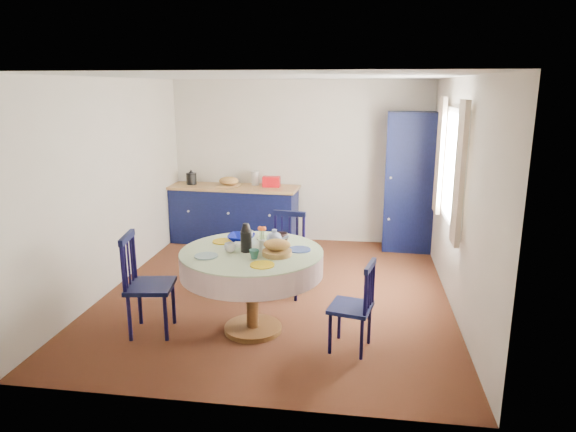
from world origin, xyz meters
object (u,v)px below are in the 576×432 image
pantry_cabinet (409,182)px  mug_b (254,254)px  chair_left (146,283)px  chair_right (355,306)px  chair_far (286,253)px  dining_table (252,263)px  cobalt_bowl (241,238)px  kitchen_counter (234,213)px  mug_c (282,238)px  mug_a (230,248)px  mug_d (249,235)px

pantry_cabinet → mug_b: (-1.67, -3.22, -0.13)m
chair_left → chair_right: 2.05m
chair_left → chair_far: (1.22, 1.20, -0.02)m
dining_table → cobalt_bowl: 0.38m
chair_right → mug_b: size_ratio=9.38×
pantry_cabinet → chair_left: pantry_cabinet is taller
pantry_cabinet → dining_table: size_ratio=1.47×
chair_far → cobalt_bowl: 0.90m
kitchen_counter → chair_right: size_ratio=2.35×
mug_c → cobalt_bowl: bearing=179.5°
kitchen_counter → mug_a: 3.14m
chair_far → dining_table: bearing=-91.8°
pantry_cabinet → dining_table: 3.48m
cobalt_bowl → mug_b: bearing=-64.7°
dining_table → mug_d: bearing=107.9°
chair_right → cobalt_bowl: cobalt_bowl is taller
pantry_cabinet → mug_d: (-1.85, -2.64, -0.13)m
chair_far → mug_b: (-0.11, -1.25, 0.40)m
chair_left → mug_c: size_ratio=7.57×
mug_b → chair_far: bearing=84.9°
mug_c → mug_d: 0.36m
pantry_cabinet → dining_table: bearing=-117.7°
mug_a → mug_b: size_ratio=1.19×
pantry_cabinet → mug_d: pantry_cabinet is taller
pantry_cabinet → mug_d: size_ratio=19.63×
mug_a → chair_left: bearing=-172.4°
kitchen_counter → cobalt_bowl: (0.75, -2.66, 0.42)m
mug_c → pantry_cabinet: bearing=61.1°
chair_left → dining_table: bearing=-89.5°
dining_table → mug_a: bearing=-162.9°
chair_left → chair_right: (2.04, -0.06, -0.08)m
kitchen_counter → mug_c: 2.94m
chair_far → mug_a: (-0.38, -1.09, 0.40)m
chair_left → mug_c: (1.28, 0.47, 0.38)m
mug_a → kitchen_counter: bearing=103.5°
mug_b → dining_table: bearing=106.8°
mug_c → dining_table: bearing=-129.4°
mug_a → chair_right: bearing=-8.1°
pantry_cabinet → mug_b: 3.63m
chair_far → chair_right: (0.83, -1.26, -0.05)m
pantry_cabinet → cobalt_bowl: pantry_cabinet is taller
kitchen_counter → cobalt_bowl: kitchen_counter is taller
kitchen_counter → cobalt_bowl: bearing=-70.6°
mug_a → pantry_cabinet: bearing=57.7°
mug_b → mug_d: (-0.18, 0.58, 0.01)m
pantry_cabinet → chair_right: size_ratio=2.36×
pantry_cabinet → chair_right: 3.36m
mug_c → cobalt_bowl: 0.42m
chair_left → chair_right: chair_left is taller
kitchen_counter → chair_left: bearing=-88.4°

